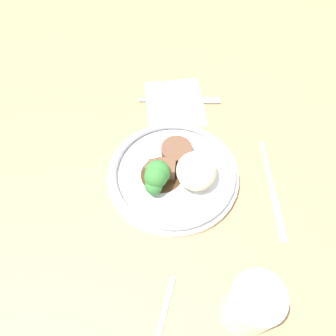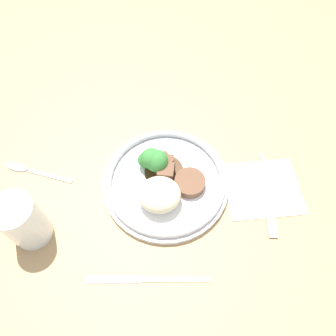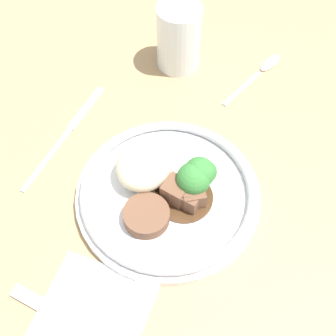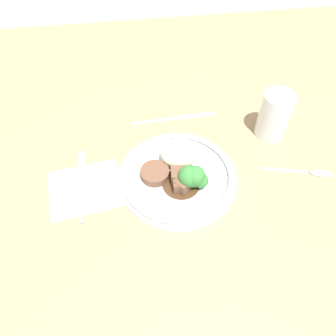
# 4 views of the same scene
# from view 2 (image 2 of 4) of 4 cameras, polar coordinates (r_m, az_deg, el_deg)

# --- Properties ---
(ground_plane) EXTENTS (8.00, 8.00, 0.00)m
(ground_plane) POSITION_cam_2_polar(r_m,az_deg,el_deg) (0.66, -2.03, -5.53)
(ground_plane) COLOR tan
(dining_table) EXTENTS (1.39, 1.30, 0.03)m
(dining_table) POSITION_cam_2_polar(r_m,az_deg,el_deg) (0.64, -2.08, -4.94)
(dining_table) COLOR tan
(dining_table) RESTS_ON ground
(napkin) EXTENTS (0.16, 0.14, 0.00)m
(napkin) POSITION_cam_2_polar(r_m,az_deg,el_deg) (0.65, 16.14, -3.45)
(napkin) COLOR white
(napkin) RESTS_ON dining_table
(plate) EXTENTS (0.24, 0.24, 0.07)m
(plate) POSITION_cam_2_polar(r_m,az_deg,el_deg) (0.62, -0.63, -2.08)
(plate) COLOR white
(plate) RESTS_ON dining_table
(juice_glass) EXTENTS (0.07, 0.07, 0.11)m
(juice_glass) POSITION_cam_2_polar(r_m,az_deg,el_deg) (0.60, -23.79, -8.60)
(juice_glass) COLOR orange
(juice_glass) RESTS_ON dining_table
(fork) EXTENTS (0.02, 0.18, 0.00)m
(fork) POSITION_cam_2_polar(r_m,az_deg,el_deg) (0.64, 17.08, -5.55)
(fork) COLOR #B7B7BC
(fork) RESTS_ON napkin
(knife) EXTENTS (0.21, 0.02, 0.00)m
(knife) POSITION_cam_2_polar(r_m,az_deg,el_deg) (0.57, -4.18, -18.81)
(knife) COLOR #B7B7BC
(knife) RESTS_ON dining_table
(spoon) EXTENTS (0.14, 0.05, 0.01)m
(spoon) POSITION_cam_2_polar(r_m,az_deg,el_deg) (0.71, -23.67, -0.18)
(spoon) COLOR #B7B7BC
(spoon) RESTS_ON dining_table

